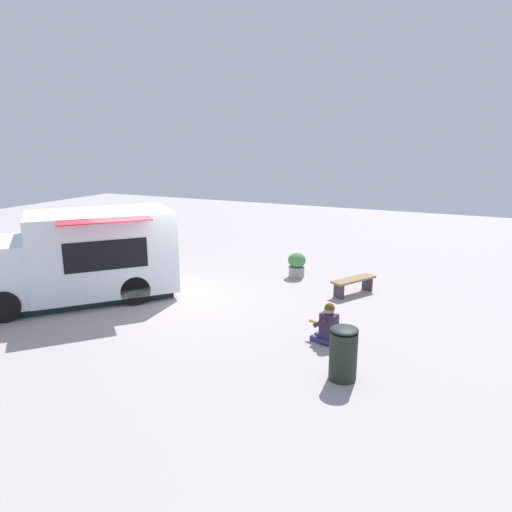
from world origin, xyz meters
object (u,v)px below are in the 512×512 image
Objects in this scene: person_customer at (328,327)px; planter_flowering_far at (146,249)px; planter_flowering_near at (297,264)px; trash_bin at (343,353)px; plaza_bench at (354,282)px; food_truck at (78,259)px.

person_customer is 1.43× the size of planter_flowering_far.
person_customer reaches higher than planter_flowering_far.
trash_bin is at bearing 27.41° from planter_flowering_near.
plaza_bench is at bearing -168.75° from trash_bin.
planter_flowering_near is at bearing -152.59° from trash_bin.
planter_flowering_near is at bearing -114.93° from plaza_bench.
food_truck is 7.87m from trash_bin.
planter_flowering_near is 0.54× the size of plaza_bench.
plaza_bench is at bearing 65.07° from planter_flowering_near.
planter_flowering_near is 1.24× the size of planter_flowering_far.
trash_bin is at bearing 11.25° from plaza_bench.
food_truck is at bearing -61.62° from plaza_bench.
plaza_bench is at bearing 83.73° from planter_flowering_far.
food_truck is 6.60m from planter_flowering_near.
planter_flowering_near is at bearing 134.74° from food_truck.
person_customer is 0.62× the size of plaza_bench.
person_customer is at bearing 90.95° from food_truck.
person_customer is at bearing 27.67° from planter_flowering_near.
food_truck is at bearing -45.26° from planter_flowering_near.
planter_flowering_far is (-4.41, -8.28, -0.02)m from person_customer.
plaza_bench is (0.97, 2.09, -0.07)m from planter_flowering_near.
trash_bin is (5.93, 3.07, 0.11)m from planter_flowering_near.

